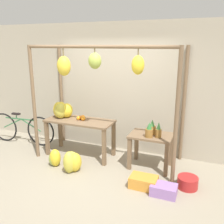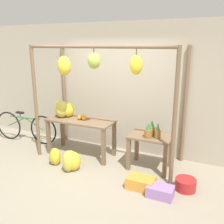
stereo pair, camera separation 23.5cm
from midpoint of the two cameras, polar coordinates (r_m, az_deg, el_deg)
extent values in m
plane|color=gray|center=(4.71, -4.20, -14.54)|extent=(20.00, 20.00, 0.00)
cube|color=#B2A893|center=(5.51, 3.03, 5.42)|extent=(8.00, 0.08, 2.80)
cylinder|color=brown|center=(5.37, -15.86, 2.02)|extent=(0.07, 0.07, 2.33)
cylinder|color=brown|center=(4.16, 15.69, -1.74)|extent=(0.07, 0.07, 2.33)
cylinder|color=brown|center=(6.15, -9.80, 4.00)|extent=(0.07, 0.07, 2.33)
cylinder|color=brown|center=(5.12, 17.58, 1.26)|extent=(0.07, 0.07, 2.33)
cylinder|color=brown|center=(4.43, -2.29, 14.70)|extent=(2.86, 0.06, 0.06)
cylinder|color=brown|center=(4.78, -9.62, 13.36)|extent=(0.02, 0.02, 0.14)
ellipsoid|color=gold|center=(4.79, -9.49, 10.37)|extent=(0.26, 0.23, 0.36)
cylinder|color=brown|center=(4.45, -2.62, 13.85)|extent=(0.02, 0.02, 0.07)
ellipsoid|color=#9EB247|center=(4.46, -2.60, 11.59)|extent=(0.23, 0.21, 0.28)
cylinder|color=brown|center=(4.15, 7.28, 13.44)|extent=(0.02, 0.02, 0.10)
ellipsoid|color=yellow|center=(4.16, 7.19, 10.57)|extent=(0.21, 0.19, 0.32)
cube|color=brown|center=(5.31, -5.96, -1.94)|extent=(1.44, 0.61, 0.04)
cube|color=brown|center=(5.61, -13.12, -5.62)|extent=(0.07, 0.07, 0.76)
cube|color=brown|center=(4.94, -0.57, -8.12)|extent=(0.07, 0.07, 0.76)
cube|color=brown|center=(5.99, -10.17, -4.11)|extent=(0.07, 0.07, 0.76)
cube|color=brown|center=(5.37, 1.76, -6.18)|extent=(0.07, 0.07, 0.76)
cube|color=brown|center=(4.81, 10.21, -5.49)|extent=(0.80, 0.57, 0.04)
cube|color=brown|center=(4.82, 5.21, -9.59)|extent=(0.07, 0.07, 0.64)
cube|color=brown|center=(4.66, 13.49, -10.89)|extent=(0.07, 0.07, 0.64)
cube|color=brown|center=(5.23, 6.97, -7.60)|extent=(0.07, 0.07, 0.64)
cube|color=brown|center=(5.08, 14.58, -8.71)|extent=(0.07, 0.07, 0.64)
ellipsoid|color=yellow|center=(5.51, -8.78, 0.48)|extent=(0.29, 0.31, 0.31)
ellipsoid|color=#9EB247|center=(5.59, -9.62, 0.54)|extent=(0.25, 0.24, 0.29)
ellipsoid|color=gold|center=(5.55, -9.96, 0.70)|extent=(0.30, 0.30, 0.34)
ellipsoid|color=gold|center=(5.53, -10.53, 0.65)|extent=(0.30, 0.31, 0.35)
ellipsoid|color=gold|center=(5.48, -10.13, 0.39)|extent=(0.27, 0.30, 0.32)
sphere|color=orange|center=(5.25, -5.18, -1.39)|extent=(0.09, 0.09, 0.09)
sphere|color=orange|center=(5.27, -5.20, -1.44)|extent=(0.07, 0.07, 0.07)
sphere|color=orange|center=(5.34, -5.29, -1.19)|extent=(0.08, 0.08, 0.08)
sphere|color=orange|center=(5.33, -5.46, -1.21)|extent=(0.08, 0.08, 0.08)
sphere|color=orange|center=(5.30, -6.25, -1.31)|extent=(0.08, 0.08, 0.08)
sphere|color=orange|center=(5.34, -6.04, -1.22)|extent=(0.07, 0.07, 0.07)
sphere|color=orange|center=(5.34, -5.22, -1.09)|extent=(0.09, 0.09, 0.09)
sphere|color=orange|center=(5.34, -5.10, -1.15)|extent=(0.08, 0.08, 0.08)
sphere|color=orange|center=(5.33, -5.68, -1.18)|extent=(0.08, 0.08, 0.08)
sphere|color=orange|center=(5.34, -5.63, -1.22)|extent=(0.07, 0.07, 0.07)
cylinder|color=#A3702D|center=(4.79, 10.43, -4.27)|extent=(0.14, 0.14, 0.16)
cone|color=#428442|center=(4.74, 10.52, -2.60)|extent=(0.10, 0.10, 0.13)
cylinder|color=olive|center=(4.65, 9.70, -4.91)|extent=(0.14, 0.14, 0.16)
cone|color=#337538|center=(4.60, 9.78, -3.24)|extent=(0.10, 0.10, 0.13)
cylinder|color=olive|center=(4.65, 11.81, -4.98)|extent=(0.11, 0.11, 0.16)
cone|color=#428442|center=(4.61, 11.91, -3.25)|extent=(0.08, 0.08, 0.14)
ellipsoid|color=yellow|center=(5.15, -11.55, -9.94)|extent=(0.31, 0.30, 0.35)
ellipsoid|color=#9EB247|center=(5.19, -11.86, -10.11)|extent=(0.24, 0.26, 0.29)
ellipsoid|color=gold|center=(4.87, -7.32, -11.13)|extent=(0.32, 0.34, 0.37)
ellipsoid|color=gold|center=(4.90, -7.76, -10.88)|extent=(0.31, 0.30, 0.38)
ellipsoid|color=gold|center=(4.91, -7.93, -10.82)|extent=(0.26, 0.27, 0.39)
ellipsoid|color=gold|center=(4.82, -8.55, -11.08)|extent=(0.26, 0.28, 0.43)
cube|color=orange|center=(4.37, 8.18, -15.73)|extent=(0.46, 0.30, 0.20)
cylinder|color=#AD2323|center=(4.50, 17.96, -15.48)|extent=(0.34, 0.34, 0.19)
torus|color=black|center=(6.77, -21.59, -2.89)|extent=(0.72, 0.09, 0.72)
torus|color=black|center=(6.15, -14.37, -4.04)|extent=(0.72, 0.09, 0.72)
cylinder|color=#337042|center=(6.37, -18.35, -1.27)|extent=(0.87, 0.10, 0.03)
cylinder|color=#337042|center=(6.57, -20.02, -2.10)|extent=(0.53, 0.07, 0.28)
cylinder|color=#337042|center=(6.25, -16.40, -2.63)|extent=(0.53, 0.07, 0.28)
cylinder|color=#337042|center=(6.44, -19.28, -0.73)|extent=(0.02, 0.02, 0.10)
cube|color=black|center=(6.42, -19.34, -0.12)|extent=(0.21, 0.10, 0.04)
cylinder|color=#337042|center=(6.12, -15.36, -1.22)|extent=(0.02, 0.02, 0.10)
cube|color=#9970B7|center=(4.23, 12.61, -17.30)|extent=(0.41, 0.27, 0.18)
camera|label=1|loc=(0.12, -88.63, 0.37)|focal=40.00mm
camera|label=2|loc=(0.12, 91.37, -0.37)|focal=40.00mm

